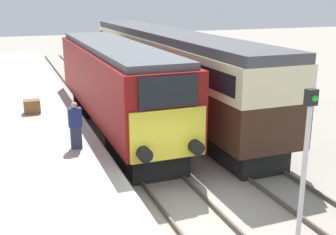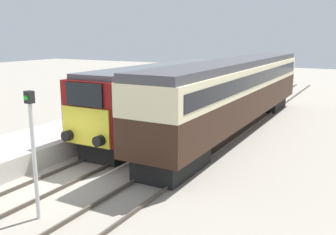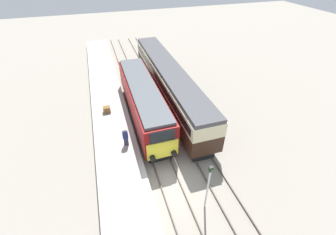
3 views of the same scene
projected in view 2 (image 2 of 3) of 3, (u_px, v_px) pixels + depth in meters
The scene contains 9 objects.
ground_plane at pixel (51, 184), 14.15m from camera, with size 120.00×120.00×0.00m, color gray.
platform_left at pixel (110, 122), 22.47m from camera, with size 3.50×50.00×0.86m.
rails_near_track at pixel (127, 149), 18.42m from camera, with size 1.51×60.00×0.14m.
rails_far_track at pixel (189, 159), 16.82m from camera, with size 1.50×60.00×0.14m.
locomotive at pixel (163, 96), 21.15m from camera, with size 2.70×13.62×3.93m.
passenger_carriage at pixel (236, 88), 21.72m from camera, with size 2.75×20.08×4.19m.
person_on_platform at pixel (80, 114), 18.83m from camera, with size 0.44×0.26×1.64m.
signal_post at pixel (33, 145), 11.03m from camera, with size 0.24×0.28×3.96m.
luggage_crate at pixel (124, 105), 24.00m from camera, with size 0.70×0.56×0.60m.
Camera 2 is at (10.30, -9.51, 5.49)m, focal length 40.00 mm.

